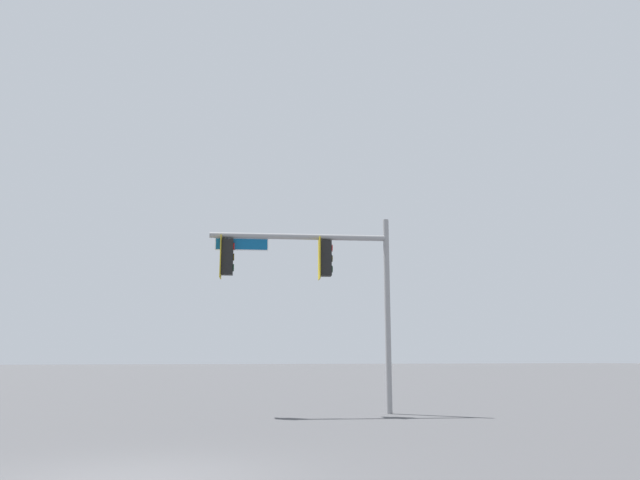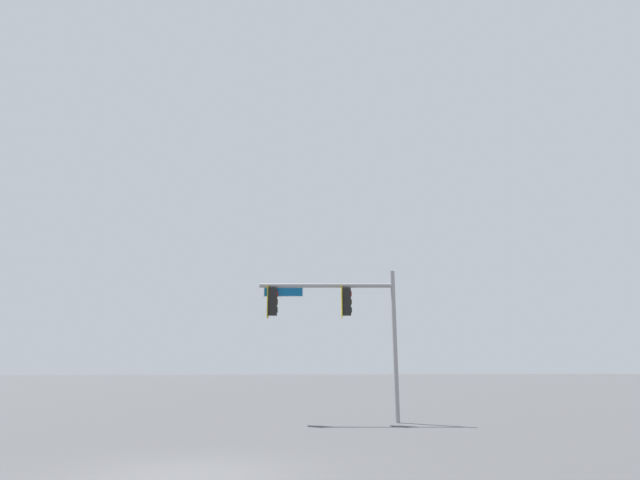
# 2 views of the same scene
# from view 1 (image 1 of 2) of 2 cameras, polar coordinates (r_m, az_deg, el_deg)

# --- Properties ---
(signal_pole_near) EXTENTS (5.42, 1.58, 5.93)m
(signal_pole_near) POSITION_cam_1_polar(r_m,az_deg,el_deg) (19.17, -0.90, -2.50)
(signal_pole_near) COLOR gray
(signal_pole_near) RESTS_ON ground_plane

